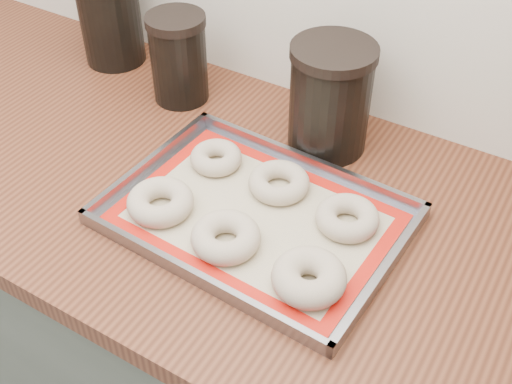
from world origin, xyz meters
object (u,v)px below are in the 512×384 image
Objects in this scene: baking_tray at (256,216)px; canister_right at (330,98)px; canister_left at (110,13)px; bagel_front_mid at (226,237)px; canister_mid at (179,58)px; bagel_front_right at (309,277)px; bagel_back_left at (216,158)px; bagel_back_mid at (279,182)px; bagel_front_left at (160,202)px; bagel_back_right at (347,218)px.

canister_right is (0.01, 0.24, 0.09)m from baking_tray.
canister_left is 0.54m from canister_right.
bagel_front_mid is 0.61× the size of canister_mid.
baking_tray is 0.26m from canister_right.
bagel_front_right is (0.14, -0.08, 0.02)m from baking_tray.
bagel_back_left is at bearing 128.12° from bagel_front_mid.
bagel_front_right reaches higher than bagel_back_mid.
canister_right is (0.15, 0.30, 0.08)m from bagel_front_left.
bagel_front_left is at bearing -134.37° from bagel_back_mid.
bagel_front_right is 1.20× the size of bagel_back_left.
bagel_back_right is (0.13, -0.02, 0.00)m from bagel_back_mid.
bagel_back_right is at bearing -20.81° from canister_mid.
bagel_back_mid is at bearing -20.73° from canister_left.
bagel_back_mid reaches higher than baking_tray.
bagel_front_right is at bearing -3.94° from bagel_front_left.
baking_tray is 2.21× the size of canister_left.
canister_mid is (-0.31, 0.15, 0.07)m from bagel_back_mid.
baking_tray is 4.42× the size of bagel_front_mid.
bagel_front_left is at bearing -155.36° from baking_tray.
bagel_back_mid is at bearing -25.81° from canister_mid.
canister_right is at bearing -4.10° from canister_left.
bagel_back_mid is at bearing 87.93° from bagel_front_mid.
bagel_front_mid is 0.20m from bagel_back_right.
bagel_front_mid is 0.53× the size of canister_right.
bagel_front_mid is 0.20m from bagel_back_left.
baking_tray is at bearing -36.08° from canister_mid.
bagel_front_mid is at bearing -44.90° from canister_mid.
bagel_front_right is 1.08× the size of bagel_back_right.
bagel_front_mid reaches higher than bagel_back_left.
bagel_front_mid reaches higher than bagel_back_mid.
bagel_back_mid is at bearing 172.05° from bagel_back_right.
bagel_front_right reaches higher than baking_tray.
bagel_front_right is (0.15, -0.01, 0.00)m from bagel_front_mid.
bagel_back_right is 0.47× the size of canister_left.
bagel_back_left is at bearing 148.75° from bagel_front_right.
canister_left is at bearing 175.90° from canister_right.
canister_right reaches higher than bagel_back_right.
bagel_front_mid is at bearing -135.87° from bagel_back_right.
bagel_front_mid is at bearing -95.53° from baking_tray.
bagel_back_left reaches higher than baking_tray.
bagel_back_mid is (-0.00, 0.08, 0.01)m from baking_tray.
canister_right reaches higher than bagel_back_left.
canister_mid is (-0.31, 0.31, 0.07)m from bagel_front_mid.
canister_mid is (-0.31, 0.23, 0.08)m from baking_tray.
bagel_back_left is 0.26m from bagel_back_right.
canister_right is (-0.13, 0.18, 0.08)m from bagel_back_right.
canister_left is (-0.52, 0.20, 0.09)m from bagel_back_mid.
canister_left is at bearing 159.27° from bagel_back_mid.
canister_left is (-0.67, 0.36, 0.08)m from bagel_front_right.
bagel_front_left is 0.35m from canister_right.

